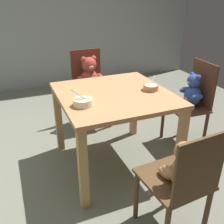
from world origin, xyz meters
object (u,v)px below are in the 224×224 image
at_px(teddy_chair_near_front, 181,175).
at_px(teddy_chair_far_center, 90,80).
at_px(dining_table, 114,105).
at_px(porridge_bowl_terracotta_near_right, 151,87).
at_px(teddy_chair_near_right, 191,97).
at_px(porridge_bowl_cream_near_left, 83,102).

xyz_separation_m(teddy_chair_near_front, teddy_chair_far_center, (-0.01, 1.84, 0.06)).
height_order(dining_table, porridge_bowl_terracotta_near_right, porridge_bowl_terracotta_near_right).
distance_m(teddy_chair_near_right, porridge_bowl_terracotta_near_right, 0.63).
height_order(teddy_chair_near_right, porridge_bowl_cream_near_left, teddy_chair_near_right).
relative_size(teddy_chair_far_center, porridge_bowl_cream_near_left, 5.93).
bearing_deg(teddy_chair_near_right, dining_table, 6.24).
bearing_deg(porridge_bowl_cream_near_left, teddy_chair_near_front, -62.22).
bearing_deg(teddy_chair_near_front, porridge_bowl_terracotta_near_right, -21.34).
xyz_separation_m(teddy_chair_near_right, teddy_chair_far_center, (-0.84, 0.86, 0.04)).
relative_size(teddy_chair_near_front, porridge_bowl_terracotta_near_right, 6.24).
relative_size(dining_table, porridge_bowl_terracotta_near_right, 7.10).
height_order(teddy_chair_near_front, teddy_chair_far_center, teddy_chair_far_center).
height_order(porridge_bowl_terracotta_near_right, porridge_bowl_cream_near_left, porridge_bowl_cream_near_left).
distance_m(porridge_bowl_terracotta_near_right, porridge_bowl_cream_near_left, 0.67).
distance_m(teddy_chair_far_center, porridge_bowl_cream_near_left, 1.16).
bearing_deg(teddy_chair_near_front, teddy_chair_far_center, -4.12).
distance_m(dining_table, porridge_bowl_cream_near_left, 0.40).
xyz_separation_m(teddy_chair_near_front, porridge_bowl_terracotta_near_right, (0.26, 0.86, 0.26)).
bearing_deg(teddy_chair_near_right, porridge_bowl_cream_near_left, 12.58).
distance_m(dining_table, teddy_chair_far_center, 0.92).
relative_size(teddy_chair_near_front, porridge_bowl_cream_near_left, 5.55).
bearing_deg(teddy_chair_near_front, porridge_bowl_cream_near_left, 23.44).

